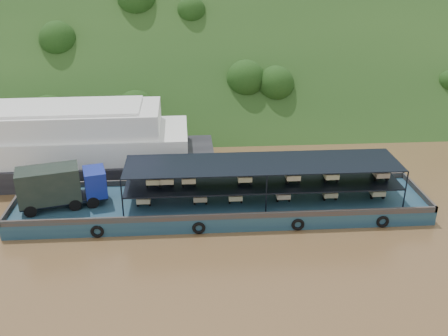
{
  "coord_description": "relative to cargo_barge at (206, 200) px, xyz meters",
  "views": [
    {
      "loc": [
        -4.74,
        -37.18,
        20.97
      ],
      "look_at": [
        -2.0,
        3.0,
        3.2
      ],
      "focal_mm": 40.0,
      "sensor_mm": 36.0,
      "label": 1
    }
  ],
  "objects": [
    {
      "name": "cargo_barge",
      "position": [
        0.0,
        0.0,
        0.0
      ],
      "size": [
        35.0,
        7.18,
        4.76
      ],
      "color": "navy",
      "rests_on": "ground"
    },
    {
      "name": "hillside",
      "position": [
        3.72,
        35.22,
        -1.19
      ],
      "size": [
        140.0,
        39.6,
        39.6
      ],
      "primitive_type": "cube",
      "rotation": [
        0.79,
        0.0,
        0.0
      ],
      "color": "#183714",
      "rests_on": "ground"
    },
    {
      "name": "passenger_ferry",
      "position": [
        -16.5,
        9.09,
        1.9
      ],
      "size": [
        35.4,
        9.4,
        7.14
      ],
      "rotation": [
        0.0,
        0.0,
        0.02
      ],
      "color": "black",
      "rests_on": "ground"
    },
    {
      "name": "ground",
      "position": [
        3.72,
        -0.78,
        -1.19
      ],
      "size": [
        160.0,
        160.0,
        0.0
      ],
      "primitive_type": "plane",
      "color": "brown",
      "rests_on": "ground"
    }
  ]
}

